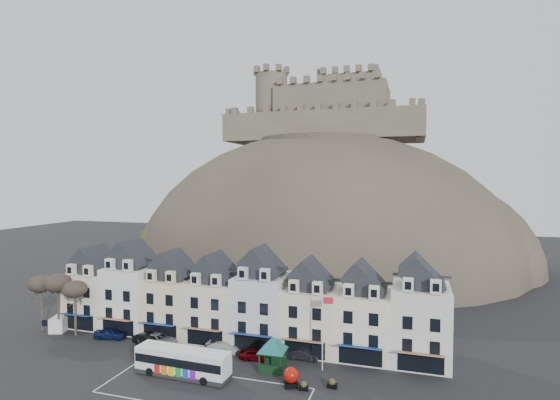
# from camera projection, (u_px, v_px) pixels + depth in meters

# --- Properties ---
(ground) EXTENTS (300.00, 300.00, 0.00)m
(ground) POSITION_uv_depth(u_px,v_px,m) (181.00, 393.00, 45.30)
(ground) COLOR black
(ground) RESTS_ON ground
(coach_bay_markings) EXTENTS (22.00, 7.50, 0.01)m
(coach_bay_markings) POSITION_uv_depth(u_px,v_px,m) (204.00, 390.00, 45.90)
(coach_bay_markings) COLOR silver
(coach_bay_markings) RESTS_ON ground
(townhouse_terrace) EXTENTS (54.40, 9.35, 11.80)m
(townhouse_terrace) POSITION_uv_depth(u_px,v_px,m) (241.00, 302.00, 60.23)
(townhouse_terrace) COLOR #EEE8CF
(townhouse_terrace) RESTS_ON ground
(castle_hill) EXTENTS (100.00, 76.00, 68.00)m
(castle_hill) POSITION_uv_depth(u_px,v_px,m) (325.00, 266.00, 110.69)
(castle_hill) COLOR #3B352D
(castle_hill) RESTS_ON ground
(castle) EXTENTS (50.20, 22.20, 22.00)m
(castle) POSITION_uv_depth(u_px,v_px,m) (328.00, 111.00, 115.61)
(castle) COLOR brown
(castle) RESTS_ON ground
(tree_left_far) EXTENTS (3.61, 3.61, 8.24)m
(tree_left_far) POSITION_uv_depth(u_px,v_px,m) (41.00, 284.00, 63.56)
(tree_left_far) COLOR #32291F
(tree_left_far) RESTS_ON ground
(tree_left_mid) EXTENTS (3.78, 3.78, 8.64)m
(tree_left_mid) POSITION_uv_depth(u_px,v_px,m) (58.00, 283.00, 62.66)
(tree_left_mid) COLOR #32291F
(tree_left_mid) RESTS_ON ground
(tree_left_near) EXTENTS (3.43, 3.43, 7.84)m
(tree_left_near) POSITION_uv_depth(u_px,v_px,m) (75.00, 290.00, 61.80)
(tree_left_near) COLOR #32291F
(tree_left_near) RESTS_ON ground
(bus) EXTENTS (11.19, 2.99, 3.13)m
(bus) POSITION_uv_depth(u_px,v_px,m) (183.00, 361.00, 49.15)
(bus) COLOR #262628
(bus) RESTS_ON ground
(bus_shelter) EXTENTS (6.20, 6.20, 3.94)m
(bus_shelter) POSITION_uv_depth(u_px,v_px,m) (273.00, 344.00, 50.71)
(bus_shelter) COLOR black
(bus_shelter) RESTS_ON ground
(red_buoy) EXTENTS (1.83, 1.83, 2.07)m
(red_buoy) POSITION_uv_depth(u_px,v_px,m) (291.00, 377.00, 46.73)
(red_buoy) COLOR black
(red_buoy) RESTS_ON ground
(flagpole) EXTENTS (1.25, 0.42, 8.88)m
(flagpole) POSITION_uv_depth(u_px,v_px,m) (323.00, 327.00, 50.46)
(flagpole) COLOR silver
(flagpole) RESTS_ON ground
(white_van) EXTENTS (3.41, 4.94, 2.07)m
(white_van) POSITION_uv_depth(u_px,v_px,m) (62.00, 322.00, 64.64)
(white_van) COLOR white
(white_van) RESTS_ON ground
(planter_west) EXTENTS (1.05, 0.69, 0.99)m
(planter_west) POSITION_uv_depth(u_px,v_px,m) (304.00, 386.00, 45.90)
(planter_west) COLOR black
(planter_west) RESTS_ON ground
(planter_east) EXTENTS (1.07, 0.72, 1.03)m
(planter_east) POSITION_uv_depth(u_px,v_px,m) (332.00, 383.00, 46.40)
(planter_east) COLOR black
(planter_east) RESTS_ON ground
(car_navy) EXTENTS (4.73, 2.66, 1.52)m
(car_navy) POSITION_uv_depth(u_px,v_px,m) (111.00, 333.00, 60.71)
(car_navy) COLOR #0C1840
(car_navy) RESTS_ON ground
(car_black) EXTENTS (4.92, 2.55, 1.54)m
(car_black) POSITION_uv_depth(u_px,v_px,m) (149.00, 340.00, 58.30)
(car_black) COLOR black
(car_black) RESTS_ON ground
(car_silver) EXTENTS (5.67, 3.23, 1.52)m
(car_silver) POSITION_uv_depth(u_px,v_px,m) (158.00, 340.00, 58.28)
(car_silver) COLOR #9B9DA2
(car_silver) RESTS_ON ground
(car_white) EXTENTS (4.34, 1.96, 1.23)m
(car_white) POSITION_uv_depth(u_px,v_px,m) (223.00, 347.00, 56.01)
(car_white) COLOR white
(car_white) RESTS_ON ground
(car_maroon) EXTENTS (4.16, 1.89, 1.39)m
(car_maroon) POSITION_uv_depth(u_px,v_px,m) (256.00, 355.00, 53.54)
(car_maroon) COLOR #530408
(car_maroon) RESTS_ON ground
(car_charcoal) EXTENTS (3.88, 1.36, 1.28)m
(car_charcoal) POSITION_uv_depth(u_px,v_px,m) (303.00, 354.00, 53.75)
(car_charcoal) COLOR black
(car_charcoal) RESTS_ON ground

